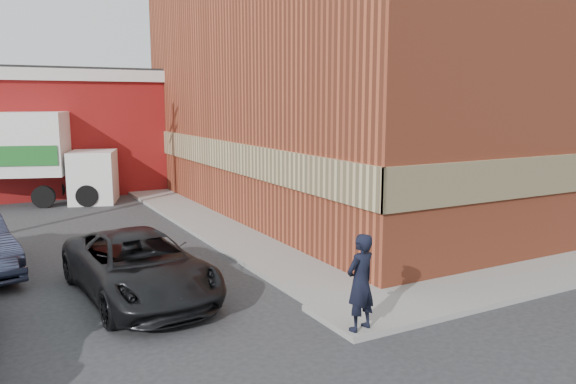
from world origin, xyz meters
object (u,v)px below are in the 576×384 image
brick_building (384,88)px  suv_a (139,266)px  man (360,282)px  box_truck (10,152)px

brick_building → suv_a: (-11.66, -6.62, -3.99)m
brick_building → man: size_ratio=10.34×
suv_a → box_truck: size_ratio=0.63×
man → box_truck: size_ratio=0.22×
man → box_truck: box_truck is taller
man → suv_a: 4.93m
suv_a → box_truck: bearing=93.1°
man → box_truck: bearing=-88.3°
man → suv_a: (-2.96, 3.93, -0.31)m
brick_building → box_truck: (-13.47, 6.77, -2.53)m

